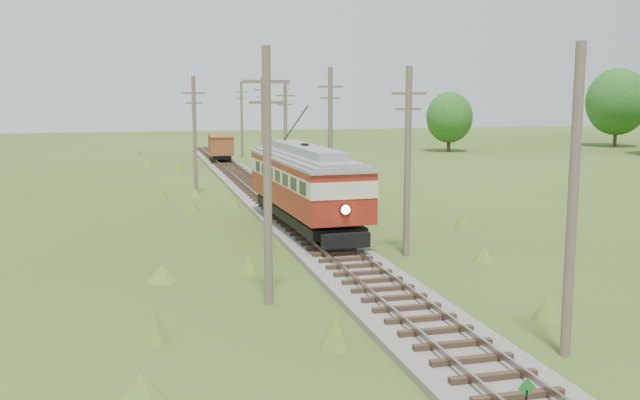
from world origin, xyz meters
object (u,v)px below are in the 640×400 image
object	(u,v)px
streetcar	(305,180)
gravel_pile	(290,168)
switch_marker	(526,397)
gondola	(221,146)

from	to	relation	value
streetcar	gravel_pile	bearing A→B (deg)	77.53
streetcar	gravel_pile	distance (m)	27.36
switch_marker	gondola	distance (m)	62.14
gondola	gravel_pile	distance (m)	13.43
streetcar	gondola	bearing A→B (deg)	87.74
switch_marker	gravel_pile	size ratio (longest dim) A/B	0.27
switch_marker	gondola	size ratio (longest dim) A/B	0.14
gondola	gravel_pile	size ratio (longest dim) A/B	1.88
switch_marker	gondola	world-z (taller)	gondola
gondola	gravel_pile	world-z (taller)	gondola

